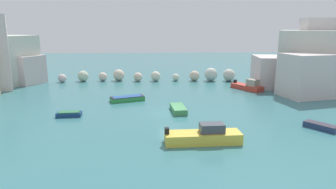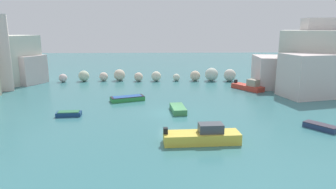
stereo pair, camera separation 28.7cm
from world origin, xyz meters
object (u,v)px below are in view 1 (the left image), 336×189
moored_boat_1 (178,109)px  moored_boat_5 (204,136)px  moored_boat_3 (127,98)px  moored_boat_4 (69,114)px  moored_boat_0 (248,86)px  moored_boat_2 (321,126)px

moored_boat_1 → moored_boat_5: 9.51m
moored_boat_1 → moored_boat_3: moored_boat_1 is taller
moored_boat_4 → moored_boat_0: bearing=-155.3°
moored_boat_3 → moored_boat_4: bearing=29.4°
moored_boat_1 → moored_boat_5: bearing=3.2°
moored_boat_0 → moored_boat_5: 23.50m
moored_boat_2 → moored_boat_0: bearing=147.8°
moored_boat_2 → moored_boat_5: bearing=-112.4°
moored_boat_1 → moored_boat_3: bearing=-135.9°
moored_boat_0 → moored_boat_1: moored_boat_0 is taller
moored_boat_1 → moored_boat_5: (1.43, -9.40, 0.26)m
moored_boat_3 → moored_boat_2: bearing=128.3°
moored_boat_0 → moored_boat_1: (-11.65, -11.77, -0.23)m
moored_boat_4 → moored_boat_5: size_ratio=0.42×
moored_boat_4 → moored_boat_3: bearing=-134.6°
moored_boat_3 → moored_boat_5: bearing=97.4°
moored_boat_1 → moored_boat_4: (-11.95, -1.32, -0.06)m
moored_boat_0 → moored_boat_1: size_ratio=1.43×
moored_boat_3 → moored_boat_1: bearing=119.3°
moored_boat_1 → moored_boat_4: size_ratio=1.38×
moored_boat_1 → moored_boat_4: moored_boat_1 is taller
moored_boat_0 → moored_boat_2: (1.39, -18.22, -0.29)m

